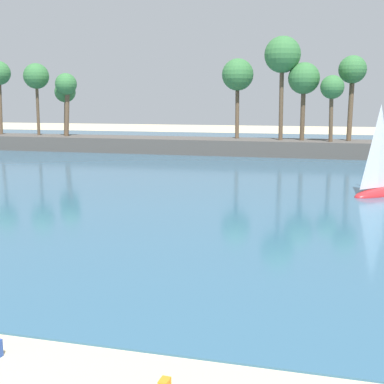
# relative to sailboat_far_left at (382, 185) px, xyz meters

# --- Properties ---
(sea) EXTENTS (220.00, 88.73, 0.06)m
(sea) POSITION_rel_sailboat_far_left_xyz_m (-9.73, 19.53, -0.69)
(sea) COLOR #33607F
(sea) RESTS_ON ground
(palm_headland) EXTENTS (94.13, 6.15, 13.12)m
(palm_headland) POSITION_rel_sailboat_far_left_xyz_m (-9.38, 23.93, 2.81)
(palm_headland) COLOR #514C47
(palm_headland) RESTS_ON ground
(sailboat_far_left) EXTENTS (4.59, 4.74, 7.36)m
(sailboat_far_left) POSITION_rel_sailboat_far_left_xyz_m (0.00, 0.00, 0.00)
(sailboat_far_left) COLOR red
(sailboat_far_left) RESTS_ON sea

